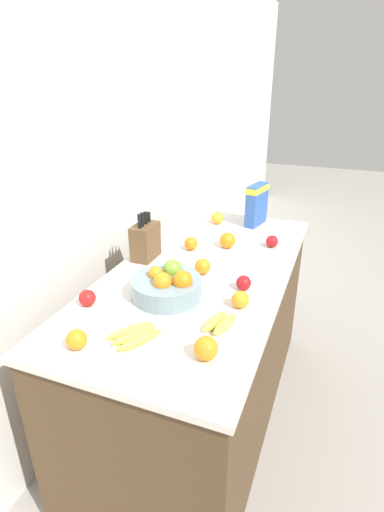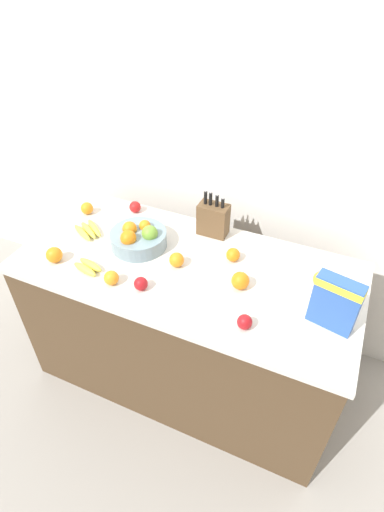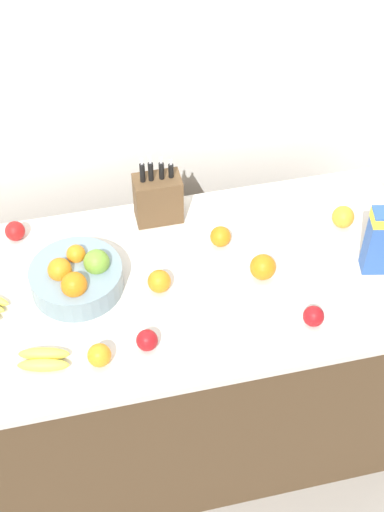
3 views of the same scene
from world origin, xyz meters
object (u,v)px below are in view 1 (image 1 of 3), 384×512
Objects in this scene: apple_near_bananas at (87,298)px; apple_leftmost at (272,241)px; orange_back_center at (206,348)px; orange_front_left at (217,218)px; fruit_bowl at (168,285)px; banana_bunch_left at (135,335)px; orange_near_bowl at (227,240)px; orange_by_cereal at (203,266)px; cereal_box at (257,203)px; banana_bunch_right at (220,322)px; orange_front_center at (77,339)px; orange_mid_right at (240,300)px; orange_mid_left at (191,244)px; knife_block at (145,241)px; apple_middle at (244,283)px.

apple_near_bananas reaches higher than apple_leftmost.
orange_front_left is at bearing 16.32° from orange_back_center.
fruit_bowl reaches higher than banana_bunch_left.
apple_near_bananas is 0.80× the size of orange_near_bowl.
orange_by_cereal reaches higher than apple_leftmost.
banana_bunch_right is (-1.14, -0.13, -0.12)m from cereal_box.
cereal_box is at bearing -5.77° from orange_by_cereal.
orange_front_left is 1.36m from orange_front_center.
orange_back_center is at bearing -159.17° from orange_by_cereal.
orange_by_cereal is at bearing 46.95° from orange_mid_right.
orange_mid_left is at bearing 29.94° from banana_bunch_right.
cereal_box is at bearing -7.99° from fruit_bowl.
apple_leftmost is 0.85× the size of orange_front_left.
orange_mid_right is at bearing 179.97° from apple_leftmost.
orange_front_left is 1.10× the size of orange_mid_left.
apple_near_bananas is (0.13, 0.29, 0.02)m from banana_bunch_left.
fruit_bowl is at bearing -56.23° from apple_near_bananas.
banana_bunch_left is (-0.63, -0.28, -0.08)m from knife_block.
apple_near_bananas is at bearing 164.78° from orange_mid_left.
orange_by_cereal reaches higher than apple_middle.
fruit_bowl is at bearing 63.99° from banana_bunch_right.
apple_middle is at bearing 177.28° from apple_leftmost.
fruit_bowl is at bearing -18.37° from orange_front_center.
orange_mid_left is 0.20m from orange_near_bowl.
orange_mid_left is at bearing 32.49° from orange_by_cereal.
orange_front_center is (-0.68, 0.21, -0.00)m from orange_by_cereal.
cereal_box is 0.43m from orange_near_bowl.
orange_mid_left is (-0.44, 0.01, -0.00)m from orange_front_left.
banana_bunch_left is 0.45m from orange_mid_right.
cereal_box is at bearing -19.16° from apple_near_bananas.
banana_bunch_left is 2.89× the size of orange_mid_left.
apple_near_bananas is at bearing 179.04° from knife_block.
orange_front_center is at bearing 135.59° from orange_mid_right.
fruit_bowl is 3.94× the size of orange_by_cereal.
orange_by_cereal is 1.05× the size of orange_front_center.
cereal_box is 3.22× the size of orange_front_left.
knife_block is at bearing 128.34° from orange_near_bowl.
orange_mid_left is at bearing -3.38° from orange_front_center.
orange_front_center is at bearing 125.60° from banana_bunch_right.
apple_middle is at bearing -158.52° from cereal_box.
apple_leftmost reaches higher than banana_bunch_right.
fruit_bowl is at bearing 95.17° from orange_mid_right.
cereal_box reaches higher than apple_middle.
knife_block is at bearing 40.70° from orange_back_center.
cereal_box is at bearing -24.05° from orange_mid_left.
apple_middle is (0.36, -0.55, -0.00)m from apple_near_bananas.
orange_by_cereal is (0.44, -0.34, 0.00)m from apple_near_bananas.
cereal_box is 3.07× the size of orange_back_center.
apple_near_bananas reaches higher than apple_middle.
orange_mid_right is (0.34, -0.29, 0.02)m from banana_bunch_left.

